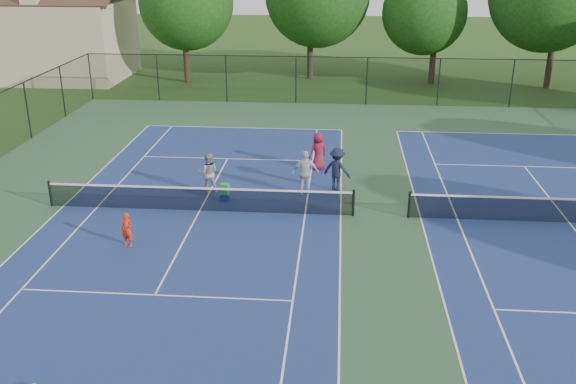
# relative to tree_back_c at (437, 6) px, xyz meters

# --- Properties ---
(ground) EXTENTS (140.00, 140.00, 0.00)m
(ground) POSITION_rel_tree_back_c_xyz_m (-5.00, -25.00, -5.48)
(ground) COLOR #234716
(ground) RESTS_ON ground
(court_pad) EXTENTS (36.00, 36.00, 0.01)m
(court_pad) POSITION_rel_tree_back_c_xyz_m (-5.00, -25.00, -5.48)
(court_pad) COLOR #2A4C34
(court_pad) RESTS_ON ground
(tennis_court_left) EXTENTS (12.00, 23.83, 1.07)m
(tennis_court_left) POSITION_rel_tree_back_c_xyz_m (-12.00, -25.00, -5.38)
(tennis_court_left) COLOR navy
(tennis_court_left) RESTS_ON ground
(tennis_court_right) EXTENTS (12.00, 23.83, 1.07)m
(tennis_court_right) POSITION_rel_tree_back_c_xyz_m (2.00, -25.00, -5.38)
(tennis_court_right) COLOR navy
(tennis_court_right) RESTS_ON ground
(perimeter_fence) EXTENTS (36.08, 36.08, 3.02)m
(perimeter_fence) POSITION_rel_tree_back_c_xyz_m (-5.00, -25.00, -3.88)
(perimeter_fence) COLOR black
(perimeter_fence) RESTS_ON ground
(tree_back_c) EXTENTS (6.00, 6.00, 8.40)m
(tree_back_c) POSITION_rel_tree_back_c_xyz_m (0.00, 0.00, 0.00)
(tree_back_c) COLOR #2D2116
(tree_back_c) RESTS_ON ground
(clapboard_house) EXTENTS (10.80, 8.10, 7.65)m
(clapboard_house) POSITION_rel_tree_back_c_xyz_m (-28.00, -0.00, -2.39)
(clapboard_house) COLOR tan
(clapboard_house) RESTS_ON ground
(child_player) EXTENTS (0.50, 0.39, 1.21)m
(child_player) POSITION_rel_tree_back_c_xyz_m (-13.82, -28.20, -4.88)
(child_player) COLOR red
(child_player) RESTS_ON ground
(instructor) EXTENTS (0.90, 0.74, 1.69)m
(instructor) POSITION_rel_tree_back_c_xyz_m (-12.03, -22.94, -4.64)
(instructor) COLOR #949496
(instructor) RESTS_ON ground
(bystander_a) EXTENTS (1.14, 0.58, 1.87)m
(bystander_a) POSITION_rel_tree_back_c_xyz_m (-7.99, -22.87, -4.54)
(bystander_a) COLOR silver
(bystander_a) RESTS_ON ground
(bystander_b) EXTENTS (1.37, 1.12, 1.84)m
(bystander_b) POSITION_rel_tree_back_c_xyz_m (-6.71, -22.28, -4.56)
(bystander_b) COLOR #181A35
(bystander_b) RESTS_ON ground
(bystander_c) EXTENTS (1.01, 0.92, 1.73)m
(bystander_c) POSITION_rel_tree_back_c_xyz_m (-7.59, -19.70, -4.62)
(bystander_c) COLOR maroon
(bystander_c) RESTS_ON ground
(ball_crate) EXTENTS (0.39, 0.32, 0.32)m
(ball_crate) POSITION_rel_tree_back_c_xyz_m (-11.20, -23.90, -5.32)
(ball_crate) COLOR navy
(ball_crate) RESTS_ON ground
(ball_hopper) EXTENTS (0.38, 0.33, 0.43)m
(ball_hopper) POSITION_rel_tree_back_c_xyz_m (-11.20, -23.90, -4.95)
(ball_hopper) COLOR green
(ball_hopper) RESTS_ON ball_crate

